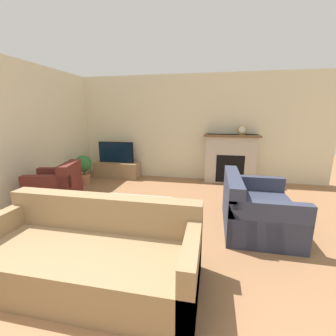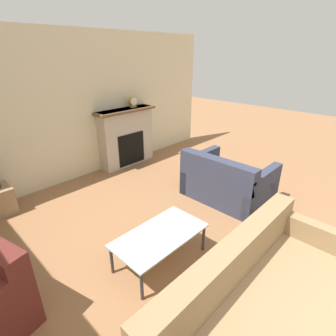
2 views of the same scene
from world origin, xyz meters
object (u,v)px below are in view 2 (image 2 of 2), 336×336
Objects in this scene: mantel_clock at (133,102)px; coffee_table at (160,237)px; couch_sectional at (261,310)px; couch_loveseat at (227,182)px.

coffee_table is at bearing -124.60° from mantel_clock.
coffee_table is at bearing 88.88° from couch_sectional.
coffee_table is (0.02, 1.26, 0.07)m from couch_sectional.
couch_sectional is 4.48m from mantel_clock.
couch_sectional is 1.26m from coffee_table.
mantel_clock is at bearing -0.10° from couch_loveseat.
couch_loveseat is 6.08× the size of mantel_clock.
mantel_clock is (0.00, 2.41, 1.05)m from couch_loveseat.
mantel_clock is (1.87, 3.93, 1.05)m from couch_sectional.
coffee_table is 5.01× the size of mantel_clock.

